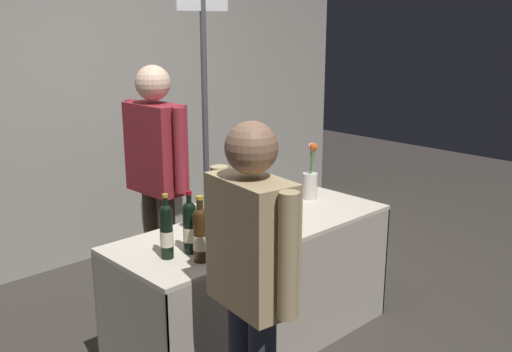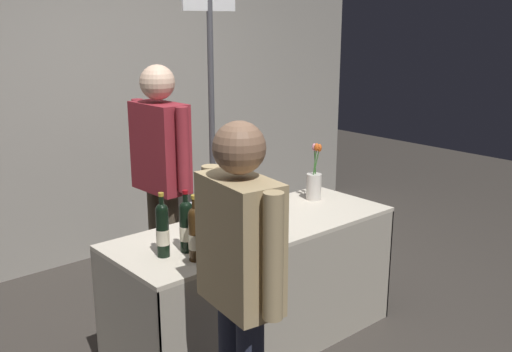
{
  "view_description": "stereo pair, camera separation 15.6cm",
  "coord_description": "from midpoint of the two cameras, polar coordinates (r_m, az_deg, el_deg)",
  "views": [
    {
      "loc": [
        -2.25,
        -2.35,
        1.95
      ],
      "look_at": [
        0.0,
        0.0,
        1.08
      ],
      "focal_mm": 40.78,
      "sensor_mm": 36.0,
      "label": 1
    },
    {
      "loc": [
        -2.14,
        -2.46,
        1.95
      ],
      "look_at": [
        0.0,
        0.0,
        1.08
      ],
      "focal_mm": 40.78,
      "sensor_mm": 36.0,
      "label": 2
    }
  ],
  "objects": [
    {
      "name": "back_partition",
      "position": [
        4.94,
        -14.74,
        10.2
      ],
      "size": [
        5.9,
        0.12,
        3.17
      ],
      "primitive_type": "cube",
      "color": "#9E998E",
      "rests_on": "ground_plane"
    },
    {
      "name": "display_bottle_1",
      "position": [
        3.04,
        -5.4,
        -4.86
      ],
      "size": [
        0.07,
        0.07,
        0.33
      ],
      "color": "black",
      "rests_on": "tasting_table"
    },
    {
      "name": "featured_wine_bottle",
      "position": [
        2.99,
        -7.68,
        -5.21
      ],
      "size": [
        0.07,
        0.07,
        0.34
      ],
      "color": "black",
      "rests_on": "tasting_table"
    },
    {
      "name": "vendor_presenter",
      "position": [
        3.95,
        -8.19,
        1.06
      ],
      "size": [
        0.23,
        0.59,
        1.68
      ],
      "rotation": [
        0.0,
        0.0,
        -1.53
      ],
      "color": "#4C4233",
      "rests_on": "ground_plane"
    },
    {
      "name": "flower_vase",
      "position": [
        3.94,
        6.85,
        -0.72
      ],
      "size": [
        0.11,
        0.1,
        0.39
      ],
      "color": "silver",
      "rests_on": "tasting_table"
    },
    {
      "name": "display_bottle_2",
      "position": [
        2.92,
        -4.41,
        -5.57
      ],
      "size": [
        0.08,
        0.08,
        0.34
      ],
      "color": "#38230F",
      "rests_on": "tasting_table"
    },
    {
      "name": "taster_foreground_right",
      "position": [
        2.47,
        0.26,
        -9.4
      ],
      "size": [
        0.26,
        0.56,
        1.58
      ],
      "rotation": [
        0.0,
        0.0,
        1.43
      ],
      "color": "#2D3347",
      "rests_on": "ground_plane"
    },
    {
      "name": "display_bottle_0",
      "position": [
        3.42,
        -2.38,
        -2.44
      ],
      "size": [
        0.07,
        0.07,
        0.35
      ],
      "color": "black",
      "rests_on": "tasting_table"
    },
    {
      "name": "display_bottle_3",
      "position": [
        3.21,
        3.26,
        -3.81
      ],
      "size": [
        0.08,
        0.08,
        0.33
      ],
      "color": "black",
      "rests_on": "tasting_table"
    },
    {
      "name": "ground_plane",
      "position": [
        3.8,
        1.22,
        -16.0
      ],
      "size": [
        12.0,
        12.0,
        0.0
      ],
      "primitive_type": "plane",
      "color": "#38332D"
    },
    {
      "name": "wine_glass_mid",
      "position": [
        3.4,
        -5.17,
        -3.41
      ],
      "size": [
        0.08,
        0.08,
        0.14
      ],
      "color": "silver",
      "rests_on": "tasting_table"
    },
    {
      "name": "tasting_table",
      "position": [
        3.55,
        1.27,
        -8.55
      ],
      "size": [
        1.79,
        0.68,
        0.78
      ],
      "color": "beige",
      "rests_on": "ground_plane"
    },
    {
      "name": "booth_signpost",
      "position": [
        4.29,
        -3.36,
        7.03
      ],
      "size": [
        0.45,
        0.04,
        2.24
      ],
      "color": "#47474C",
      "rests_on": "ground_plane"
    },
    {
      "name": "wine_glass_near_vendor",
      "position": [
        3.67,
        3.3,
        -2.01
      ],
      "size": [
        0.08,
        0.08,
        0.14
      ],
      "color": "silver",
      "rests_on": "tasting_table"
    }
  ]
}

